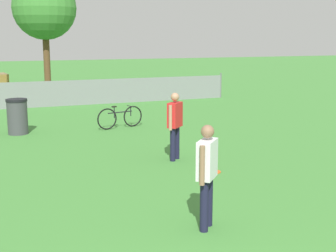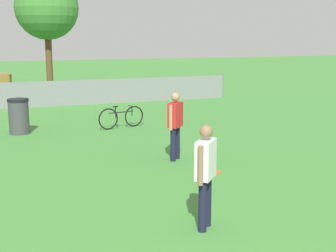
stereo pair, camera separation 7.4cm
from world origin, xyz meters
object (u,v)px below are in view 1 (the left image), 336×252
object	(u,v)px
bicycle_sideline	(120,117)
trash_bin	(17,116)
player_receiver_white	(207,169)
player_defender_red	(175,121)
tree_near_pole	(44,8)
frisbee_disc	(215,172)

from	to	relation	value
bicycle_sideline	trash_bin	size ratio (longest dim) A/B	1.49
player_receiver_white	trash_bin	bearing A→B (deg)	56.25
player_receiver_white	player_defender_red	bearing A→B (deg)	26.45
player_defender_red	bicycle_sideline	bearing A→B (deg)	47.25
tree_near_pole	player_defender_red	bearing A→B (deg)	-85.62
player_receiver_white	frisbee_disc	xyz separation A→B (m)	(1.57, 2.66, -0.94)
tree_near_pole	bicycle_sideline	world-z (taller)	tree_near_pole
tree_near_pole	trash_bin	distance (m)	10.05
player_receiver_white	frisbee_disc	distance (m)	3.23
frisbee_disc	bicycle_sideline	bearing A→B (deg)	94.71
tree_near_pole	bicycle_sideline	distance (m)	10.17
player_defender_red	player_receiver_white	xyz separation A→B (m)	(-1.17, -3.99, 0.00)
player_defender_red	frisbee_disc	xyz separation A→B (m)	(0.40, -1.33, -0.94)
bicycle_sideline	player_receiver_white	bearing A→B (deg)	-109.99
player_defender_red	trash_bin	xyz separation A→B (m)	(-3.25, 4.67, -0.40)
player_defender_red	bicycle_sideline	xyz separation A→B (m)	(-0.07, 4.40, -0.59)
trash_bin	tree_near_pole	bearing A→B (deg)	76.38
frisbee_disc	bicycle_sideline	size ratio (longest dim) A/B	0.15
bicycle_sideline	trash_bin	distance (m)	3.19
tree_near_pole	trash_bin	bearing A→B (deg)	-103.62
player_defender_red	trash_bin	bearing A→B (deg)	81.16
bicycle_sideline	trash_bin	bearing A→B (deg)	162.57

